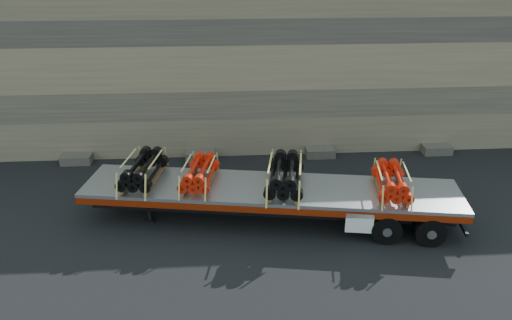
{
  "coord_description": "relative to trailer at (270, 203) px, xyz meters",
  "views": [
    {
      "loc": [
        -1.98,
        -14.29,
        8.34
      ],
      "look_at": [
        -0.93,
        1.14,
        1.49
      ],
      "focal_mm": 35.0,
      "sensor_mm": 36.0,
      "label": 1
    }
  ],
  "objects": [
    {
      "name": "ground",
      "position": [
        0.59,
        0.3,
        -0.59
      ],
      "size": [
        120.0,
        120.0,
        0.0
      ],
      "primitive_type": "plane",
      "color": "black",
      "rests_on": "ground"
    },
    {
      "name": "rock_wall",
      "position": [
        0.59,
        6.8,
        2.91
      ],
      "size": [
        44.0,
        3.0,
        7.0
      ],
      "primitive_type": "cube",
      "color": "#7A6B54",
      "rests_on": "ground"
    },
    {
      "name": "trailer",
      "position": [
        0.0,
        0.0,
        0.0
      ],
      "size": [
        12.07,
        4.23,
        1.19
      ],
      "primitive_type": null,
      "rotation": [
        0.0,
        0.0,
        -0.17
      ],
      "color": "#B0B3B8",
      "rests_on": "ground"
    },
    {
      "name": "bundle_front",
      "position": [
        -4.03,
        0.69,
        0.98
      ],
      "size": [
        1.43,
        2.32,
        0.77
      ],
      "primitive_type": null,
      "rotation": [
        0.0,
        0.0,
        -0.17
      ],
      "color": "black",
      "rests_on": "trailer"
    },
    {
      "name": "bundle_midfront",
      "position": [
        -2.22,
        0.38,
        0.94
      ],
      "size": [
        1.29,
        2.09,
        0.69
      ],
      "primitive_type": null,
      "rotation": [
        0.0,
        0.0,
        -0.17
      ],
      "color": "red",
      "rests_on": "trailer"
    },
    {
      "name": "bundle_midrear",
      "position": [
        0.46,
        -0.08,
        1.0
      ],
      "size": [
        1.52,
        2.46,
        0.81
      ],
      "primitive_type": null,
      "rotation": [
        0.0,
        0.0,
        -0.17
      ],
      "color": "black",
      "rests_on": "trailer"
    },
    {
      "name": "bundle_rear",
      "position": [
        3.68,
        -0.63,
        0.95
      ],
      "size": [
        1.33,
        2.15,
        0.71
      ],
      "primitive_type": null,
      "rotation": [
        0.0,
        0.0,
        -0.17
      ],
      "color": "red",
      "rests_on": "trailer"
    }
  ]
}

